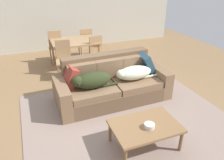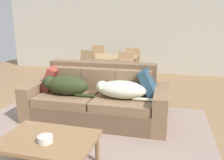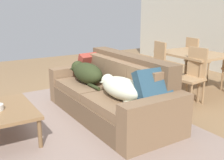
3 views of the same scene
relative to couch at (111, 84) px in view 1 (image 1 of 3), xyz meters
name	(u,v)px [view 1 (image 1 of 3)]	position (x,y,z in m)	size (l,w,h in m)	color
ground_plane	(103,106)	(-0.27, -0.23, -0.33)	(10.00, 10.00, 0.00)	olive
back_partition	(62,8)	(-0.27, 3.77, 1.02)	(8.00, 0.12, 2.70)	beige
area_rug	(127,118)	(0.00, -0.80, -0.33)	(3.63, 3.10, 0.01)	gray
couch	(111,84)	(0.00, 0.00, 0.00)	(2.32, 1.03, 0.91)	brown
dog_on_left_cushion	(91,80)	(-0.48, -0.20, 0.27)	(0.89, 0.36, 0.31)	#2B331A
dog_on_right_cushion	(134,73)	(0.43, -0.15, 0.24)	(0.91, 0.39, 0.27)	beige
throw_pillow_by_left_arm	(70,77)	(-0.84, 0.04, 0.29)	(0.14, 0.41, 0.41)	maroon
throw_pillow_by_right_arm	(146,63)	(0.84, 0.07, 0.31)	(0.13, 0.46, 0.46)	#29495E
coffee_table	(145,127)	(-0.05, -1.53, 0.03)	(1.00, 0.68, 0.40)	olive
bowl_on_coffee_table	(149,126)	(-0.03, -1.61, 0.11)	(0.16, 0.16, 0.07)	silver
dining_table	(75,43)	(-0.31, 1.98, 0.34)	(1.22, 0.94, 0.75)	tan
dining_chair_near_left	(64,58)	(-0.72, 1.39, 0.18)	(0.45, 0.45, 0.95)	tan
dining_chair_near_right	(98,53)	(0.18, 1.46, 0.17)	(0.45, 0.45, 0.94)	tan
dining_chair_far_left	(56,45)	(-0.76, 2.53, 0.19)	(0.43, 0.43, 0.96)	tan
dining_chair_far_right	(86,41)	(0.16, 2.60, 0.17)	(0.41, 0.41, 0.90)	tan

